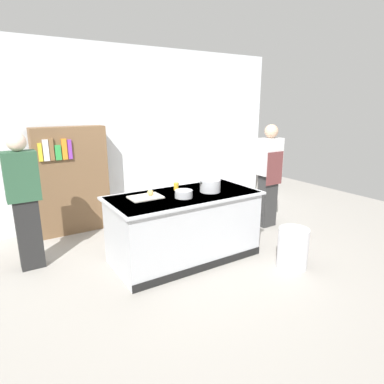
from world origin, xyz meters
The scene contains 12 objects.
ground_plane centered at (0.00, 0.00, 0.00)m, with size 10.00×10.00×0.00m, color #9E9991.
back_wall centered at (0.00, 2.10, 1.50)m, with size 6.40×0.12×3.00m, color silver.
counter_island centered at (0.00, 0.00, 0.47)m, with size 1.98×0.98×0.90m.
cutting_board centered at (-0.49, 0.12, 0.91)m, with size 0.40×0.28×0.02m, color silver.
onion centered at (-0.42, 0.12, 0.96)m, with size 0.08×0.08×0.08m, color tan.
stock_pot centered at (0.37, -0.07, 0.98)m, with size 0.34×0.28×0.16m.
mixing_bowl centered at (-0.08, -0.12, 0.95)m, with size 0.22×0.22×0.10m, color #B7BABF.
juice_cup centered at (0.03, 0.25, 0.95)m, with size 0.07×0.07×0.10m, color yellow.
trash_bin centered at (1.03, -0.97, 0.26)m, with size 0.38×0.38×0.52m, color silver.
person_chef centered at (1.83, 0.30, 0.91)m, with size 0.38×0.25×1.72m.
person_guest centered at (-1.79, 0.83, 0.91)m, with size 0.38×0.24×1.72m.
bookshelf centered at (-1.00, 1.80, 0.85)m, with size 1.10×0.31×1.70m.
Camera 1 is at (-2.12, -3.53, 2.05)m, focal length 30.77 mm.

